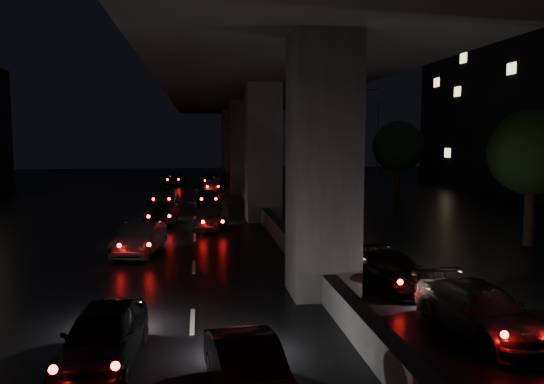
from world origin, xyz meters
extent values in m
plane|color=black|center=(0.00, 0.00, 0.00)|extent=(120.00, 120.00, 0.00)
cube|color=#2E2E30|center=(0.00, -10.00, 4.00)|extent=(2.00, 2.00, 8.00)
cube|color=#2E2E30|center=(0.00, 5.00, 4.00)|extent=(2.00, 2.00, 8.00)
cube|color=#2E2E30|center=(0.00, 20.00, 4.00)|extent=(2.00, 2.00, 8.00)
cube|color=#2E2E30|center=(0.00, 35.00, 4.00)|extent=(2.00, 2.00, 8.00)
cube|color=black|center=(0.00, 5.00, 8.75)|extent=(12.00, 80.00, 1.50)
cube|color=#2E2E30|center=(-5.80, 5.00, 10.00)|extent=(0.40, 80.00, 1.00)
cube|color=#2E2E30|center=(5.80, 5.00, 10.00)|extent=(0.40, 80.00, 1.00)
cube|color=#2E2E30|center=(0.00, 5.00, 0.42)|extent=(0.45, 70.00, 0.85)
cube|color=black|center=(27.00, 20.00, 7.50)|extent=(12.00, 22.00, 15.00)
cylinder|color=black|center=(11.00, -4.00, 1.40)|extent=(0.44, 0.44, 2.80)
sphere|color=black|center=(11.00, -4.00, 4.22)|extent=(3.80, 3.80, 3.80)
cylinder|color=black|center=(11.00, 12.00, 1.40)|extent=(0.44, 0.44, 2.80)
sphere|color=black|center=(11.00, 12.00, 4.22)|extent=(3.80, 3.80, 3.80)
cylinder|color=black|center=(11.00, 28.00, 1.40)|extent=(0.44, 0.44, 2.80)
sphere|color=black|center=(11.00, 28.00, 4.22)|extent=(3.80, 3.80, 3.80)
cylinder|color=#2D2D33|center=(11.50, 18.00, 4.50)|extent=(0.18, 0.18, 9.00)
cube|color=#2D2D33|center=(10.40, 18.00, 8.90)|extent=(2.40, 0.10, 0.10)
sphere|color=orange|center=(9.30, 18.00, 8.70)|extent=(0.44, 0.44, 0.44)
imported|color=black|center=(-5.86, -14.42, 0.65)|extent=(1.77, 3.88, 1.29)
imported|color=black|center=(-2.92, -16.44, 0.57)|extent=(1.65, 3.59, 1.14)
imported|color=#544D49|center=(3.08, -13.98, 0.62)|extent=(2.20, 4.43, 1.24)
imported|color=black|center=(2.49, -9.70, 0.56)|extent=(1.92, 3.96, 1.11)
imported|color=#262629|center=(-6.25, -3.43, 0.66)|extent=(2.06, 4.19, 1.32)
imported|color=black|center=(-3.10, 2.14, 0.58)|extent=(2.04, 3.74, 1.17)
imported|color=black|center=(-5.85, 4.05, 0.64)|extent=(1.99, 3.94, 1.29)
imported|color=black|center=(-6.28, 12.19, 0.63)|extent=(2.13, 4.47, 1.26)
imported|color=black|center=(-3.10, 12.07, 0.59)|extent=(2.00, 3.65, 1.18)
imported|color=#534E48|center=(-2.55, 21.52, 0.56)|extent=(1.62, 3.51, 1.12)
imported|color=black|center=(-2.60, 26.87, 0.65)|extent=(2.46, 4.80, 1.29)
imported|color=black|center=(-6.24, 28.90, 0.65)|extent=(2.38, 4.75, 1.29)
imported|color=#474B4D|center=(2.97, 30.93, 0.64)|extent=(1.58, 3.79, 1.28)
camera|label=1|loc=(-3.80, -25.84, 4.88)|focal=35.00mm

